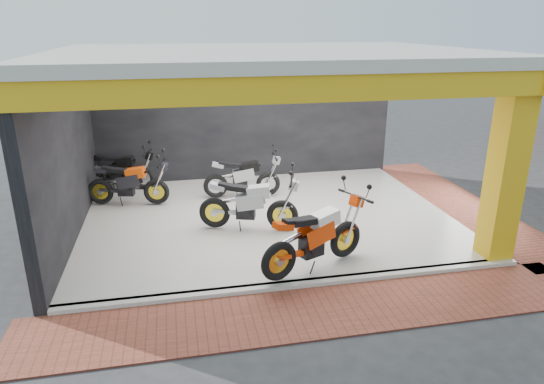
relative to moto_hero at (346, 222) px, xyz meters
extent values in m
plane|color=#2D2D30|center=(-0.98, 0.32, -0.81)|extent=(80.00, 80.00, 0.00)
cube|color=silver|center=(-0.98, 2.32, -0.76)|extent=(8.00, 6.00, 0.10)
cube|color=beige|center=(-0.98, 2.32, 2.79)|extent=(8.40, 6.40, 0.20)
cube|color=black|center=(-0.98, 5.42, 0.94)|extent=(8.20, 0.20, 3.50)
cube|color=black|center=(-5.08, 2.32, 0.94)|extent=(0.20, 6.20, 3.50)
cube|color=gold|center=(2.77, -0.43, 0.94)|extent=(0.50, 0.50, 3.50)
cube|color=gold|center=(-0.98, -0.68, 2.49)|extent=(8.40, 0.30, 0.40)
cube|color=gold|center=(3.02, 2.32, 2.49)|extent=(0.30, 6.40, 0.40)
cube|color=silver|center=(-0.98, -0.70, -0.76)|extent=(8.00, 0.20, 0.10)
cube|color=brown|center=(-0.98, -1.48, -0.79)|extent=(9.00, 1.40, 0.03)
cube|color=brown|center=(3.82, 2.32, -0.79)|extent=(1.40, 7.00, 0.03)
camera|label=1|loc=(-2.94, -7.62, 3.39)|focal=32.00mm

